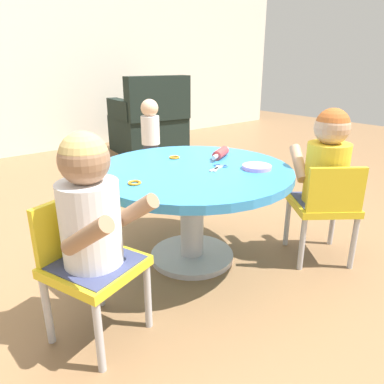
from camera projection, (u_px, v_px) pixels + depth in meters
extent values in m
plane|color=olive|center=(192.00, 258.00, 1.96)|extent=(10.00, 10.00, 0.00)
cube|color=silver|center=(2.00, 18.00, 3.65)|extent=(8.00, 0.12, 2.80)
cylinder|color=silver|center=(192.00, 255.00, 1.95)|extent=(0.44, 0.44, 0.03)
cylinder|color=silver|center=(192.00, 218.00, 1.88)|extent=(0.12, 0.12, 0.46)
cylinder|color=#338CD1|center=(192.00, 172.00, 1.79)|extent=(0.99, 0.99, 0.04)
cylinder|color=#B7B7BC|center=(99.00, 337.00, 1.20)|extent=(0.03, 0.03, 0.28)
cylinder|color=#B7B7BC|center=(148.00, 296.00, 1.41)|extent=(0.03, 0.03, 0.28)
cylinder|color=#B7B7BC|center=(47.00, 311.00, 1.33)|extent=(0.03, 0.03, 0.28)
cylinder|color=#B7B7BC|center=(99.00, 277.00, 1.54)|extent=(0.03, 0.03, 0.28)
cube|color=yellow|center=(95.00, 267.00, 1.31)|extent=(0.38, 0.38, 0.04)
cube|color=yellow|center=(66.00, 226.00, 1.34)|extent=(0.26, 0.11, 0.22)
cube|color=#3F4772|center=(95.00, 266.00, 1.31)|extent=(0.34, 0.35, 0.04)
cylinder|color=white|center=(91.00, 223.00, 1.25)|extent=(0.21, 0.21, 0.30)
sphere|color=#997051|center=(84.00, 160.00, 1.18)|extent=(0.17, 0.17, 0.17)
sphere|color=tan|center=(84.00, 156.00, 1.17)|extent=(0.16, 0.16, 0.16)
cylinder|color=#997051|center=(87.00, 236.00, 1.11)|extent=(0.12, 0.22, 0.17)
cylinder|color=#997051|center=(133.00, 212.00, 1.29)|extent=(0.12, 0.22, 0.17)
cylinder|color=#B7B7BC|center=(333.00, 222.00, 2.06)|extent=(0.03, 0.03, 0.28)
cylinder|color=#B7B7BC|center=(287.00, 222.00, 2.05)|extent=(0.03, 0.03, 0.28)
cylinder|color=#B7B7BC|center=(353.00, 243.00, 1.81)|extent=(0.03, 0.03, 0.28)
cylinder|color=#B7B7BC|center=(302.00, 244.00, 1.81)|extent=(0.03, 0.03, 0.28)
cube|color=yellow|center=(322.00, 205.00, 1.88)|extent=(0.42, 0.42, 0.04)
cube|color=yellow|center=(336.00, 190.00, 1.71)|extent=(0.23, 0.18, 0.22)
cube|color=#3F4772|center=(322.00, 204.00, 1.88)|extent=(0.38, 0.38, 0.04)
cylinder|color=yellow|center=(326.00, 173.00, 1.82)|extent=(0.21, 0.21, 0.30)
sphere|color=tan|center=(332.00, 128.00, 1.74)|extent=(0.17, 0.17, 0.17)
sphere|color=#B25926|center=(332.00, 125.00, 1.74)|extent=(0.16, 0.16, 0.16)
cylinder|color=tan|center=(340.00, 163.00, 1.91)|extent=(0.17, 0.20, 0.17)
cylinder|color=tan|center=(299.00, 163.00, 1.90)|extent=(0.17, 0.20, 0.17)
cube|color=black|center=(148.00, 134.00, 4.18)|extent=(0.79, 0.79, 0.40)
cube|color=black|center=(158.00, 98.00, 3.80)|extent=(0.72, 0.26, 0.45)
cube|color=black|center=(170.00, 106.00, 4.22)|extent=(0.20, 0.61, 0.20)
cube|color=black|center=(122.00, 109.00, 3.93)|extent=(0.20, 0.61, 0.20)
cylinder|color=#33384C|center=(151.00, 157.00, 3.46)|extent=(0.14, 0.14, 0.26)
cylinder|color=white|center=(150.00, 130.00, 3.37)|extent=(0.17, 0.17, 0.26)
sphere|color=beige|center=(149.00, 108.00, 3.30)|extent=(0.16, 0.16, 0.16)
cylinder|color=#D83F3F|center=(221.00, 153.00, 1.97)|extent=(0.15, 0.11, 0.05)
cylinder|color=white|center=(226.00, 149.00, 2.05)|extent=(0.05, 0.04, 0.02)
cylinder|color=white|center=(215.00, 157.00, 1.89)|extent=(0.05, 0.04, 0.02)
cube|color=silver|center=(216.00, 169.00, 1.76)|extent=(0.10, 0.08, 0.01)
cube|color=silver|center=(216.00, 169.00, 1.76)|extent=(0.11, 0.04, 0.01)
torus|color=#3F72CC|center=(217.00, 165.00, 1.82)|extent=(0.05, 0.05, 0.01)
torus|color=#3F72CC|center=(224.00, 166.00, 1.81)|extent=(0.05, 0.05, 0.01)
cylinder|color=#CC99E5|center=(257.00, 167.00, 1.76)|extent=(0.14, 0.14, 0.02)
torus|color=orange|center=(135.00, 183.00, 1.55)|extent=(0.06, 0.06, 0.01)
torus|color=orange|center=(174.00, 157.00, 1.96)|extent=(0.06, 0.06, 0.01)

